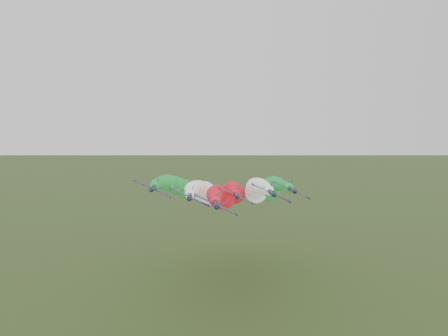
{
  "coord_description": "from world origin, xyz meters",
  "views": [
    {
      "loc": [
        -13.53,
        -104.88,
        53.94
      ],
      "look_at": [
        -7.9,
        -1.15,
        45.26
      ],
      "focal_mm": 35.0,
      "sensor_mm": 36.0,
      "label": 1
    }
  ],
  "objects_px": {
    "jet_trail": "(234,191)",
    "jet_outer_left": "(177,186)",
    "jet_inner_right": "(256,189)",
    "jet_lead": "(220,196)",
    "jet_inner_left": "(203,192)",
    "jet_outer_right": "(271,188)"
  },
  "relations": [
    {
      "from": "jet_trail",
      "to": "jet_outer_left",
      "type": "bearing_deg",
      "value": -154.2
    },
    {
      "from": "jet_inner_right",
      "to": "jet_outer_left",
      "type": "distance_m",
      "value": 28.96
    },
    {
      "from": "jet_lead",
      "to": "jet_inner_left",
      "type": "xyz_separation_m",
      "value": [
        -5.78,
        8.61,
        0.41
      ]
    },
    {
      "from": "jet_trail",
      "to": "jet_lead",
      "type": "bearing_deg",
      "value": -104.63
    },
    {
      "from": "jet_inner_right",
      "to": "jet_trail",
      "type": "xyz_separation_m",
      "value": [
        -7.17,
        14.61,
        -2.7
      ]
    },
    {
      "from": "jet_inner_right",
      "to": "jet_outer_right",
      "type": "xyz_separation_m",
      "value": [
        6.59,
        8.54,
        -0.49
      ]
    },
    {
      "from": "jet_lead",
      "to": "jet_inner_left",
      "type": "bearing_deg",
      "value": 123.89
    },
    {
      "from": "jet_lead",
      "to": "jet_trail",
      "type": "relative_size",
      "value": 1.0
    },
    {
      "from": "jet_inner_left",
      "to": "jet_outer_right",
      "type": "xyz_separation_m",
      "value": [
        25.9,
        9.67,
        0.11
      ]
    },
    {
      "from": "jet_trail",
      "to": "jet_inner_left",
      "type": "bearing_deg",
      "value": -127.65
    },
    {
      "from": "jet_inner_right",
      "to": "jet_trail",
      "type": "height_order",
      "value": "jet_inner_right"
    },
    {
      "from": "jet_outer_left",
      "to": "jet_inner_left",
      "type": "bearing_deg",
      "value": -29.89
    },
    {
      "from": "jet_inner_right",
      "to": "jet_trail",
      "type": "distance_m",
      "value": 16.49
    },
    {
      "from": "jet_inner_right",
      "to": "jet_outer_right",
      "type": "height_order",
      "value": "jet_inner_right"
    },
    {
      "from": "jet_inner_left",
      "to": "jet_trail",
      "type": "xyz_separation_m",
      "value": [
        12.14,
        15.73,
        -2.11
      ]
    },
    {
      "from": "jet_outer_right",
      "to": "jet_trail",
      "type": "relative_size",
      "value": 1.0
    },
    {
      "from": "jet_lead",
      "to": "jet_outer_right",
      "type": "xyz_separation_m",
      "value": [
        20.11,
        18.28,
        0.51
      ]
    },
    {
      "from": "jet_outer_right",
      "to": "jet_trail",
      "type": "height_order",
      "value": "jet_outer_right"
    },
    {
      "from": "jet_inner_right",
      "to": "jet_trail",
      "type": "relative_size",
      "value": 1.0
    },
    {
      "from": "jet_outer_left",
      "to": "jet_lead",
      "type": "bearing_deg",
      "value": -42.75
    },
    {
      "from": "jet_lead",
      "to": "jet_inner_left",
      "type": "relative_size",
      "value": 1.0
    },
    {
      "from": "jet_lead",
      "to": "jet_outer_left",
      "type": "height_order",
      "value": "jet_outer_left"
    }
  ]
}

